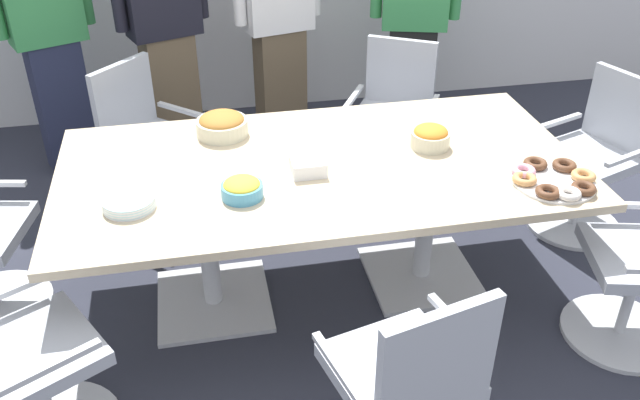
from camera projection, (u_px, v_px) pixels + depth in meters
ground_plane at (320, 290)px, 3.54m from camera, size 10.00×10.00×0.01m
conference_table at (320, 187)px, 3.20m from camera, size 2.40×1.20×0.75m
office_chair_0 at (150, 150)px, 3.98m from camera, size 0.76×0.76×0.91m
office_chair_2 at (19, 371)px, 2.51m from camera, size 0.74×0.74×0.91m
office_chair_3 at (406, 392)px, 2.42m from camera, size 0.66×0.66×0.91m
office_chair_5 at (592, 163)px, 3.84m from camera, size 0.69×0.69×0.91m
office_chair_6 at (392, 124)px, 4.27m from camera, size 0.74×0.74×0.91m
person_standing_0 at (47, 28)px, 4.17m from camera, size 0.59×0.38×1.82m
person_standing_1 at (163, 20)px, 4.23m from camera, size 0.60×0.36×1.85m
person_standing_2 at (278, 17)px, 4.49m from camera, size 0.61×0.32×1.75m
person_standing_3 at (415, 16)px, 4.62m from camera, size 0.61×0.33×1.69m
snack_bowl_chips_yellow at (242, 188)px, 2.87m from camera, size 0.18×0.18×0.09m
snack_bowl_pretzels at (222, 124)px, 3.36m from camera, size 0.25×0.25×0.12m
snack_bowl_chips_orange at (430, 137)px, 3.25m from camera, size 0.19×0.19×0.11m
donut_platter at (554, 179)px, 2.97m from camera, size 0.38×0.37×0.04m
plate_stack at (129, 203)px, 2.81m from camera, size 0.22×0.22×0.05m
napkin_pile at (308, 165)px, 3.05m from camera, size 0.15×0.15×0.07m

